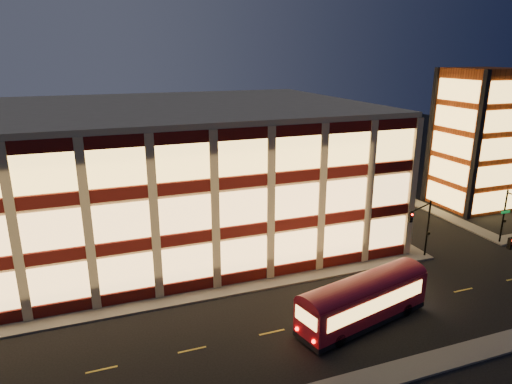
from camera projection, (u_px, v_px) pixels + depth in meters
name	position (u px, v px, depth m)	size (l,w,h in m)	color
ground	(200.00, 302.00, 37.73)	(200.00, 200.00, 0.00)	black
sidewalk_office_south	(161.00, 302.00, 37.61)	(54.00, 2.00, 0.15)	#514F4C
sidewalk_office_east	(339.00, 208.00, 60.59)	(2.00, 30.00, 0.15)	#514F4C
sidewalk_tower_west	(407.00, 199.00, 64.25)	(2.00, 30.00, 0.15)	#514F4C
office_building	(135.00, 173.00, 49.81)	(50.45, 30.45, 14.50)	tan
stair_tower	(477.00, 140.00, 59.10)	(8.60, 8.60, 18.00)	#8C3814
traffic_signal_far	(422.00, 222.00, 44.12)	(3.79, 1.87, 6.00)	black
trolley_bus	(363.00, 298.00, 34.33)	(11.56, 5.35, 3.80)	maroon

